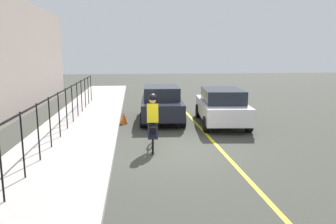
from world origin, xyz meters
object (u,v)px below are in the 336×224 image
traffic_cone_near (124,118)px  parked_sedan_rear (162,103)px  cyclist_lead (153,122)px  patrol_sedan (221,106)px

traffic_cone_near → parked_sedan_rear: bearing=-68.8°
cyclist_lead → traffic_cone_near: (3.96, 1.04, -0.65)m
cyclist_lead → parked_sedan_rear: 4.70m
patrol_sedan → traffic_cone_near: (0.52, 4.28, -0.57)m
parked_sedan_rear → patrol_sedan: bearing=67.8°
cyclist_lead → patrol_sedan: size_ratio=0.40×
cyclist_lead → parked_sedan_rear: bearing=-4.7°
cyclist_lead → parked_sedan_rear: (4.64, -0.71, -0.09)m
cyclist_lead → patrol_sedan: (3.44, -3.24, -0.09)m
parked_sedan_rear → cyclist_lead: bearing=-5.4°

